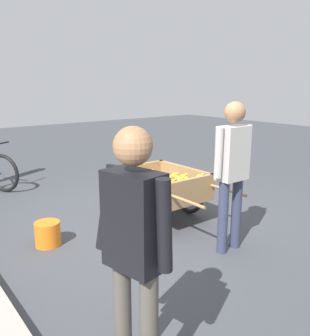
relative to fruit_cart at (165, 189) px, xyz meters
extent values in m
plane|color=#3D3F44|center=(-0.01, 0.27, -0.44)|extent=(24.00, 24.00, 0.00)
cube|color=#937047|center=(0.02, 0.00, -0.04)|extent=(1.10, 0.80, 0.10)
cube|color=#937047|center=(0.54, 0.00, 0.13)|extent=(0.06, 0.80, 0.24)
cube|color=#937047|center=(-0.50, 0.00, 0.13)|extent=(0.06, 0.80, 0.24)
cube|color=#937047|center=(0.02, 0.37, 0.13)|extent=(1.10, 0.06, 0.24)
cube|color=#937047|center=(0.02, -0.37, 0.13)|extent=(1.10, 0.06, 0.24)
torus|color=black|center=(0.02, 0.44, -0.12)|extent=(0.64, 0.06, 0.64)
torus|color=black|center=(0.02, -0.44, -0.12)|extent=(0.64, 0.06, 0.64)
cylinder|color=#9E9EA8|center=(0.02, 0.00, -0.12)|extent=(0.04, 0.88, 0.04)
cylinder|color=#937047|center=(-0.81, 0.34, 0.11)|extent=(0.55, 0.04, 0.04)
cylinder|color=#937047|center=(-0.81, -0.34, 0.11)|extent=(0.55, 0.04, 0.04)
cylinder|color=#9E9EA8|center=(0.49, 0.00, -0.26)|extent=(0.04, 0.04, 0.35)
ellipsoid|color=gold|center=(-0.22, 0.19, 0.17)|extent=(0.18, 0.05, 0.13)
ellipsoid|color=gold|center=(-0.20, 0.19, 0.18)|extent=(0.18, 0.11, 0.04)
ellipsoid|color=gold|center=(-0.18, 0.20, 0.19)|extent=(0.18, 0.10, 0.13)
ellipsoid|color=gold|center=(-0.22, 0.11, 0.14)|extent=(0.18, 0.06, 0.14)
ellipsoid|color=gold|center=(-0.20, 0.12, 0.15)|extent=(0.19, 0.09, 0.05)
ellipsoid|color=gold|center=(-0.18, 0.13, 0.16)|extent=(0.18, 0.11, 0.14)
ellipsoid|color=gold|center=(-0.14, 0.13, 0.13)|extent=(0.18, 0.05, 0.14)
ellipsoid|color=gold|center=(-0.13, 0.13, 0.14)|extent=(0.19, 0.10, 0.09)
ellipsoid|color=gold|center=(-0.11, 0.14, 0.15)|extent=(0.19, 0.11, 0.08)
ellipsoid|color=gold|center=(-0.10, 0.15, 0.16)|extent=(0.18, 0.08, 0.13)
ellipsoid|color=gold|center=(-0.19, -0.13, 0.11)|extent=(0.18, 0.08, 0.13)
ellipsoid|color=gold|center=(-0.18, -0.12, 0.12)|extent=(0.18, 0.05, 0.05)
ellipsoid|color=gold|center=(-0.15, -0.11, 0.13)|extent=(0.18, 0.10, 0.13)
ellipsoid|color=gold|center=(-0.42, -0.11, 0.09)|extent=(0.18, 0.08, 0.13)
ellipsoid|color=gold|center=(-0.42, -0.11, 0.10)|extent=(0.19, 0.07, 0.10)
ellipsoid|color=gold|center=(-0.40, -0.10, 0.11)|extent=(0.18, 0.07, 0.05)
ellipsoid|color=gold|center=(-0.39, -0.10, 0.12)|extent=(0.19, 0.08, 0.10)
ellipsoid|color=gold|center=(-0.39, -0.09, 0.13)|extent=(0.19, 0.08, 0.12)
ellipsoid|color=gold|center=(0.01, 0.21, 0.16)|extent=(0.18, 0.09, 0.14)
ellipsoid|color=gold|center=(0.02, 0.22, 0.17)|extent=(0.19, 0.11, 0.09)
ellipsoid|color=gold|center=(0.04, 0.22, 0.18)|extent=(0.19, 0.09, 0.09)
ellipsoid|color=gold|center=(0.05, 0.23, 0.19)|extent=(0.18, 0.08, 0.13)
ellipsoid|color=gold|center=(0.31, -0.07, 0.13)|extent=(0.18, 0.07, 0.14)
ellipsoid|color=gold|center=(0.32, -0.06, 0.14)|extent=(0.19, 0.08, 0.10)
ellipsoid|color=gold|center=(0.33, -0.06, 0.15)|extent=(0.18, 0.07, 0.05)
ellipsoid|color=gold|center=(0.34, -0.05, 0.16)|extent=(0.19, 0.07, 0.10)
ellipsoid|color=gold|center=(0.35, -0.04, 0.17)|extent=(0.18, 0.09, 0.13)
ellipsoid|color=gold|center=(-0.14, -0.24, 0.10)|extent=(0.18, 0.11, 0.13)
ellipsoid|color=gold|center=(-0.12, -0.23, 0.11)|extent=(0.18, 0.07, 0.05)
ellipsoid|color=gold|center=(-0.10, -0.22, 0.12)|extent=(0.18, 0.11, 0.13)
ellipsoid|color=gold|center=(-0.43, -0.28, 0.17)|extent=(0.18, 0.09, 0.14)
ellipsoid|color=gold|center=(-0.41, -0.27, 0.18)|extent=(0.19, 0.06, 0.09)
ellipsoid|color=gold|center=(-0.40, -0.27, 0.19)|extent=(0.19, 0.11, 0.08)
ellipsoid|color=gold|center=(-0.38, -0.26, 0.20)|extent=(0.18, 0.09, 0.15)
ellipsoid|color=gold|center=(-0.21, -0.19, 0.15)|extent=(0.18, 0.09, 0.14)
ellipsoid|color=gold|center=(-0.19, -0.19, 0.16)|extent=(0.18, 0.07, 0.05)
ellipsoid|color=gold|center=(-0.16, -0.18, 0.17)|extent=(0.17, 0.07, 0.15)
ellipsoid|color=gold|center=(-0.06, -0.16, 0.14)|extent=(0.18, 0.08, 0.15)
ellipsoid|color=gold|center=(-0.03, -0.16, 0.15)|extent=(0.18, 0.06, 0.05)
ellipsoid|color=gold|center=(-0.01, -0.15, 0.16)|extent=(0.18, 0.07, 0.14)
ellipsoid|color=gold|center=(-0.42, 0.14, 0.18)|extent=(0.18, 0.05, 0.13)
ellipsoid|color=gold|center=(-0.41, 0.14, 0.19)|extent=(0.19, 0.07, 0.09)
ellipsoid|color=gold|center=(-0.39, 0.15, 0.20)|extent=(0.19, 0.05, 0.08)
ellipsoid|color=gold|center=(-0.38, 0.16, 0.21)|extent=(0.18, 0.10, 0.14)
cylinder|color=#333851|center=(-1.13, 0.11, -0.03)|extent=(0.11, 0.11, 0.81)
cylinder|color=#333851|center=(-1.13, -0.11, -0.03)|extent=(0.11, 0.11, 0.81)
cube|color=#B7B2AD|center=(-1.13, 0.00, 0.66)|extent=(0.20, 0.34, 0.58)
sphere|color=#9E704C|center=(-1.13, 0.00, 1.09)|extent=(0.22, 0.22, 0.22)
cylinder|color=#B7B2AD|center=(-1.13, 0.22, 0.69)|extent=(0.08, 0.09, 0.52)
cylinder|color=#B7B2AD|center=(-1.13, -0.22, 0.69)|extent=(0.08, 0.13, 0.52)
torus|color=black|center=(2.68, 1.35, -0.11)|extent=(0.60, 0.38, 0.66)
ellipsoid|color=beige|center=(2.49, -1.19, -0.17)|extent=(0.48, 0.35, 0.18)
sphere|color=beige|center=(2.25, -1.30, -0.11)|extent=(0.14, 0.14, 0.14)
cylinder|color=beige|center=(2.75, -1.07, -0.13)|extent=(0.11, 0.07, 0.12)
cylinder|color=beige|center=(2.40, -1.29, -0.35)|extent=(0.04, 0.04, 0.18)
cylinder|color=beige|center=(2.35, -1.19, -0.35)|extent=(0.04, 0.04, 0.18)
cylinder|color=beige|center=(2.64, -1.18, -0.35)|extent=(0.04, 0.04, 0.18)
cylinder|color=beige|center=(2.59, -1.09, -0.35)|extent=(0.04, 0.04, 0.18)
cylinder|color=orange|center=(0.21, 1.56, -0.30)|extent=(0.29, 0.29, 0.28)
cylinder|color=#4C4742|center=(-1.90, 1.89, -0.04)|extent=(0.11, 0.11, 0.80)
cylinder|color=#4C4742|center=(-2.12, 1.85, -0.04)|extent=(0.11, 0.11, 0.80)
cube|color=black|center=(-2.01, 1.87, 0.64)|extent=(0.37, 0.26, 0.56)
sphere|color=#9E704C|center=(-2.01, 1.87, 1.06)|extent=(0.22, 0.22, 0.22)
cylinder|color=black|center=(-1.80, 1.91, 0.67)|extent=(0.08, 0.17, 0.51)
cylinder|color=black|center=(-2.23, 1.83, 0.67)|extent=(0.08, 0.10, 0.51)
camera|label=1|loc=(-3.56, 2.92, 1.39)|focal=38.29mm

